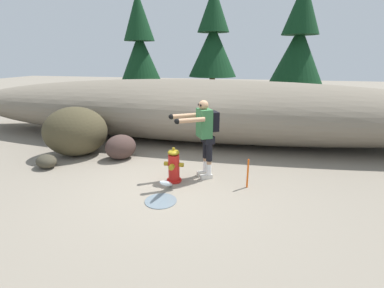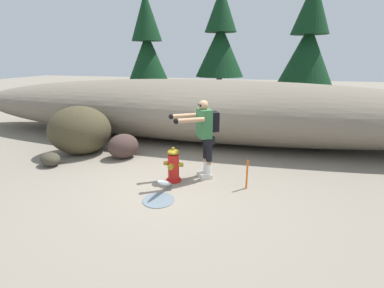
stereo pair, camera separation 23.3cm
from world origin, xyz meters
TOP-DOWN VIEW (x-y plane):
  - ground_plane at (0.00, 0.00)m, footprint 56.00×56.00m
  - dirt_embankment at (0.00, 3.34)m, footprint 17.02×3.20m
  - fire_hydrant at (-0.01, 0.11)m, footprint 0.41×0.36m
  - hydrant_water_jet at (-0.01, -0.53)m, footprint 0.58×1.03m
  - utility_worker at (0.56, 0.46)m, footprint 1.03×0.84m
  - boulder_large at (-2.96, 1.14)m, footprint 2.01×1.88m
  - boulder_mid at (-1.71, 1.11)m, footprint 0.99×0.99m
  - boulder_outlier at (-3.15, 0.17)m, footprint 0.65×0.60m
  - pine_tree_far_left at (-3.73, 7.52)m, footprint 2.12×2.12m
  - pine_tree_left at (-0.49, 8.34)m, footprint 2.22×2.22m
  - pine_tree_center at (3.50, 10.55)m, footprint 2.78×2.78m
  - survey_stake at (1.49, 0.15)m, footprint 0.04×0.04m

SIDE VIEW (x-z plane):
  - ground_plane at x=0.00m, z-range -0.04..0.00m
  - hydrant_water_jet at x=-0.01m, z-range -0.11..0.36m
  - boulder_outlier at x=-3.15m, z-range 0.00..0.32m
  - survey_stake at x=1.49m, z-range 0.00..0.60m
  - boulder_mid at x=-1.71m, z-range 0.00..0.63m
  - fire_hydrant at x=-0.01m, z-range -0.03..0.71m
  - boulder_large at x=-2.96m, z-range 0.00..1.29m
  - dirt_embankment at x=0.00m, z-range 0.00..1.85m
  - utility_worker at x=0.56m, z-range 0.22..1.89m
  - pine_tree_far_left at x=-3.73m, z-range 0.19..5.45m
  - pine_tree_center at x=3.50m, z-range 0.09..6.12m
  - pine_tree_left at x=-0.49m, z-range 0.46..5.95m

